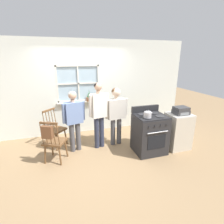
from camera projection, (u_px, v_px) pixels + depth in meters
The scene contains 13 objects.
ground_plane at pixel (94, 153), 4.21m from camera, with size 16.00×16.00×0.00m, color #937551.
wall_back at pixel (83, 88), 5.08m from camera, with size 6.40×0.16×2.70m.
chair_by_window at pixel (54, 142), 3.78m from camera, with size 0.55×0.55×0.97m.
chair_near_wall at pixel (55, 130), 4.43m from camera, with size 0.58×0.58×0.97m.
person_elderly_left at pixel (74, 116), 4.08m from camera, with size 0.56×0.30×1.48m.
person_teen_center at pixel (99, 111), 4.22m from camera, with size 0.52×0.27×1.65m.
person_adult_right at pixel (116, 110), 4.40m from camera, with size 0.61×0.26×1.50m.
stove at pixel (150, 133), 4.17m from camera, with size 0.72×0.68×1.08m.
kettle at pixel (148, 114), 3.84m from camera, with size 0.21×0.17×0.25m.
potted_plant at pixel (89, 98), 5.12m from camera, with size 0.15×0.15×0.34m.
handbag at pixel (47, 132), 3.45m from camera, with size 0.24×0.24×0.31m.
side_counter at pixel (178, 131), 4.36m from camera, with size 0.55×0.50×0.90m.
stereo at pixel (181, 111), 4.18m from camera, with size 0.34×0.29×0.18m.
Camera 1 is at (-0.70, -3.67, 2.22)m, focal length 28.00 mm.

